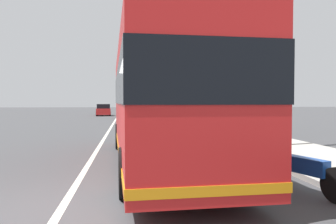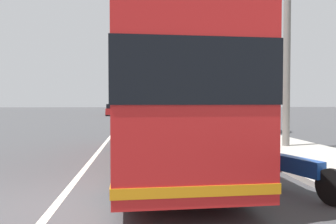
# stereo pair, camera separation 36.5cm
# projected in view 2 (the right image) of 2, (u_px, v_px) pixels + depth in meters

# --- Properties ---
(ground_plane) EXTENTS (220.00, 220.00, 0.00)m
(ground_plane) POSITION_uv_depth(u_px,v_px,m) (54.00, 208.00, 5.90)
(ground_plane) COLOR #424244
(sidewalk_curb) EXTENTS (110.00, 3.60, 0.14)m
(sidewalk_curb) POSITION_uv_depth(u_px,v_px,m) (252.00, 138.00, 16.49)
(sidewalk_curb) COLOR #B2ADA3
(sidewalk_curb) RESTS_ON ground
(lane_divider_line) EXTENTS (110.00, 0.16, 0.01)m
(lane_divider_line) POSITION_uv_depth(u_px,v_px,m) (107.00, 141.00, 15.86)
(lane_divider_line) COLOR silver
(lane_divider_line) RESTS_ON ground
(coach_bus) EXTENTS (10.90, 2.97, 3.43)m
(coach_bus) POSITION_uv_depth(u_px,v_px,m) (159.00, 100.00, 10.05)
(coach_bus) COLOR red
(coach_bus) RESTS_ON ground
(motorcycle_by_tree) EXTENTS (2.25, 0.85, 1.29)m
(motorcycle_by_tree) POSITION_uv_depth(u_px,v_px,m) (296.00, 170.00, 6.79)
(motorcycle_by_tree) COLOR black
(motorcycle_by_tree) RESTS_ON ground
(motorcycle_angled) EXTENTS (2.09, 0.69, 1.28)m
(motorcycle_angled) POSITION_uv_depth(u_px,v_px,m) (252.00, 150.00, 9.81)
(motorcycle_angled) COLOR black
(motorcycle_angled) RESTS_ON ground
(car_far_distant) EXTENTS (4.55, 1.98, 1.41)m
(car_far_distant) POSITION_uv_depth(u_px,v_px,m) (154.00, 117.00, 27.03)
(car_far_distant) COLOR gold
(car_far_distant) RESTS_ON ground
(car_side_street) EXTENTS (4.06, 2.10, 1.58)m
(car_side_street) POSITION_uv_depth(u_px,v_px,m) (113.00, 110.00, 45.23)
(car_side_street) COLOR red
(car_side_street) RESTS_ON ground
(car_behind_bus) EXTENTS (4.69, 1.80, 1.58)m
(car_behind_bus) POSITION_uv_depth(u_px,v_px,m) (143.00, 112.00, 37.14)
(car_behind_bus) COLOR #2D7238
(car_behind_bus) RESTS_ON ground
(roadside_tree_mid_block) EXTENTS (3.32, 3.32, 6.43)m
(roadside_tree_mid_block) POSITION_uv_depth(u_px,v_px,m) (232.00, 55.00, 20.07)
(roadside_tree_mid_block) COLOR brown
(roadside_tree_mid_block) RESTS_ON ground
(roadside_tree_far_block) EXTENTS (2.54, 2.54, 6.19)m
(roadside_tree_far_block) POSITION_uv_depth(u_px,v_px,m) (204.00, 68.00, 29.55)
(roadside_tree_far_block) COLOR brown
(roadside_tree_far_block) RESTS_ON ground
(utility_pole) EXTENTS (0.28, 0.28, 8.90)m
(utility_pole) POSITION_uv_depth(u_px,v_px,m) (287.00, 37.00, 13.08)
(utility_pole) COLOR slate
(utility_pole) RESTS_ON ground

